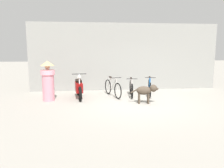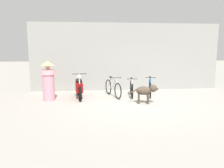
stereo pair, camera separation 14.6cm
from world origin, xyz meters
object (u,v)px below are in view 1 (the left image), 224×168
object	(u,v)px
bicycle_2	(150,88)
motorcycle	(79,88)
bicycle_1	(131,89)
bicycle_0	(113,88)
person_in_robes	(48,80)
stray_dog	(146,91)

from	to	relation	value
bicycle_2	motorcycle	bearing A→B (deg)	-74.85
bicycle_1	motorcycle	world-z (taller)	motorcycle
bicycle_0	person_in_robes	world-z (taller)	person_in_robes
bicycle_0	motorcycle	world-z (taller)	motorcycle
motorcycle	person_in_robes	bearing A→B (deg)	-79.32
motorcycle	person_in_robes	distance (m)	1.31
bicycle_1	bicycle_2	xyz separation A→B (m)	(0.83, 0.00, 0.02)
bicycle_0	bicycle_1	bearing A→B (deg)	70.92
bicycle_0	motorcycle	size ratio (longest dim) A/B	0.92
motorcycle	bicycle_0	bearing A→B (deg)	89.49
bicycle_1	motorcycle	size ratio (longest dim) A/B	0.86
bicycle_0	bicycle_1	distance (m)	0.82
bicycle_2	person_in_robes	size ratio (longest dim) A/B	1.01
bicycle_1	person_in_robes	distance (m)	3.54
motorcycle	stray_dog	world-z (taller)	motorcycle
bicycle_1	person_in_robes	xyz separation A→B (m)	(-3.48, -0.46, 0.50)
bicycle_1	person_in_robes	size ratio (longest dim) A/B	1.00
stray_dog	person_in_robes	distance (m)	3.89
stray_dog	bicycle_2	bearing A→B (deg)	78.75
person_in_robes	stray_dog	bearing A→B (deg)	-158.71
bicycle_1	person_in_robes	world-z (taller)	person_in_robes
bicycle_1	bicycle_2	size ratio (longest dim) A/B	0.99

